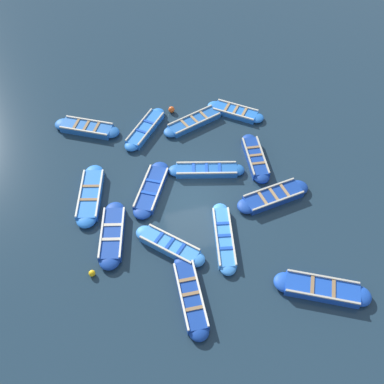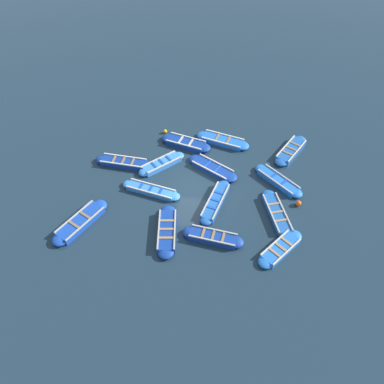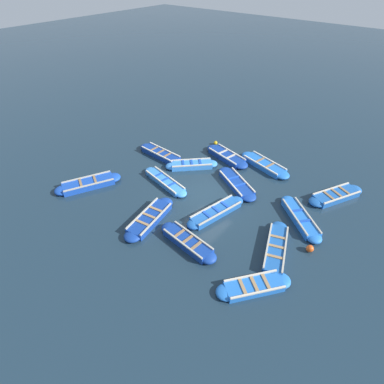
{
  "view_description": "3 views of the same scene",
  "coord_description": "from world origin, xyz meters",
  "px_view_note": "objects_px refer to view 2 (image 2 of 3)",
  "views": [
    {
      "loc": [
        3.22,
        13.02,
        16.71
      ],
      "look_at": [
        -0.0,
        0.01,
        0.5
      ],
      "focal_mm": 42.0,
      "sensor_mm": 36.0,
      "label": 1
    },
    {
      "loc": [
        -15.91,
        -2.55,
        17.19
      ],
      "look_at": [
        -0.83,
        0.01,
        0.48
      ],
      "focal_mm": 35.0,
      "sensor_mm": 36.0,
      "label": 2
    },
    {
      "loc": [
        -11.17,
        -8.0,
        11.08
      ],
      "look_at": [
        -0.75,
        0.52,
        0.33
      ],
      "focal_mm": 28.0,
      "sensor_mm": 36.0,
      "label": 3
    }
  ],
  "objects_px": {
    "boat_tucked": "(277,214)",
    "boat_mid_row": "(215,202)",
    "boat_outer_left": "(223,141)",
    "boat_centre": "(280,249)",
    "boat_end_of_row": "(278,181)",
    "boat_alongside": "(124,162)",
    "buoy_white_drifting": "(298,203)",
    "boat_stern_in": "(213,237)",
    "boat_drifting": "(167,231)",
    "buoy_orange_near": "(172,139)",
    "boat_broadside": "(291,150)",
    "boat_far_corner": "(213,168)",
    "boat_inner_gap": "(186,143)",
    "boat_bow_out": "(162,164)",
    "boat_outer_right": "(151,190)",
    "buoy_yellow_far": "(165,131)",
    "boat_near_quay": "(80,222)"
  },
  "relations": [
    {
      "from": "boat_near_quay",
      "to": "buoy_orange_near",
      "type": "height_order",
      "value": "boat_near_quay"
    },
    {
      "from": "boat_broadside",
      "to": "boat_alongside",
      "type": "xyz_separation_m",
      "value": [
        -3.1,
        10.99,
        0.0
      ]
    },
    {
      "from": "boat_near_quay",
      "to": "boat_outer_right",
      "type": "distance_m",
      "value": 4.62
    },
    {
      "from": "boat_centre",
      "to": "boat_broadside",
      "type": "bearing_deg",
      "value": -4.31
    },
    {
      "from": "boat_tucked",
      "to": "boat_broadside",
      "type": "relative_size",
      "value": 1.05
    },
    {
      "from": "boat_far_corner",
      "to": "boat_inner_gap",
      "type": "xyz_separation_m",
      "value": [
        2.17,
        2.18,
        0.03
      ]
    },
    {
      "from": "boat_end_of_row",
      "to": "buoy_yellow_far",
      "type": "relative_size",
      "value": 11.66
    },
    {
      "from": "boat_centre",
      "to": "boat_outer_left",
      "type": "distance_m",
      "value": 9.47
    },
    {
      "from": "boat_centre",
      "to": "boat_broadside",
      "type": "relative_size",
      "value": 0.86
    },
    {
      "from": "boat_stern_in",
      "to": "boat_drifting",
      "type": "height_order",
      "value": "boat_stern_in"
    },
    {
      "from": "buoy_orange_near",
      "to": "boat_stern_in",
      "type": "bearing_deg",
      "value": -153.59
    },
    {
      "from": "boat_outer_left",
      "to": "buoy_yellow_far",
      "type": "relative_size",
      "value": 13.98
    },
    {
      "from": "boat_mid_row",
      "to": "boat_centre",
      "type": "bearing_deg",
      "value": -124.96
    },
    {
      "from": "boat_near_quay",
      "to": "boat_centre",
      "type": "height_order",
      "value": "boat_near_quay"
    },
    {
      "from": "boat_inner_gap",
      "to": "buoy_orange_near",
      "type": "relative_size",
      "value": 12.16
    },
    {
      "from": "boat_far_corner",
      "to": "boat_inner_gap",
      "type": "distance_m",
      "value": 3.08
    },
    {
      "from": "boat_tucked",
      "to": "boat_alongside",
      "type": "xyz_separation_m",
      "value": [
        2.69,
        10.14,
        0.03
      ]
    },
    {
      "from": "boat_bow_out",
      "to": "boat_alongside",
      "type": "height_order",
      "value": "boat_alongside"
    },
    {
      "from": "boat_inner_gap",
      "to": "buoy_orange_near",
      "type": "height_order",
      "value": "boat_inner_gap"
    },
    {
      "from": "boat_bow_out",
      "to": "boat_broadside",
      "type": "relative_size",
      "value": 0.81
    },
    {
      "from": "buoy_yellow_far",
      "to": "boat_end_of_row",
      "type": "bearing_deg",
      "value": -114.43
    },
    {
      "from": "boat_drifting",
      "to": "boat_mid_row",
      "type": "bearing_deg",
      "value": -42.52
    },
    {
      "from": "boat_near_quay",
      "to": "buoy_yellow_far",
      "type": "xyz_separation_m",
      "value": [
        8.99,
        -3.0,
        -0.05
      ]
    },
    {
      "from": "boat_mid_row",
      "to": "boat_outer_left",
      "type": "xyz_separation_m",
      "value": [
        5.78,
        0.21,
        0.0
      ]
    },
    {
      "from": "boat_far_corner",
      "to": "buoy_white_drifting",
      "type": "relative_size",
      "value": 10.4
    },
    {
      "from": "boat_end_of_row",
      "to": "boat_mid_row",
      "type": "relative_size",
      "value": 0.85
    },
    {
      "from": "boat_far_corner",
      "to": "boat_end_of_row",
      "type": "height_order",
      "value": "boat_end_of_row"
    },
    {
      "from": "boat_near_quay",
      "to": "buoy_orange_near",
      "type": "relative_size",
      "value": 12.78
    },
    {
      "from": "boat_centre",
      "to": "boat_end_of_row",
      "type": "bearing_deg",
      "value": 2.21
    },
    {
      "from": "boat_near_quay",
      "to": "boat_end_of_row",
      "type": "xyz_separation_m",
      "value": [
        5.28,
        -11.16,
        -0.02
      ]
    },
    {
      "from": "boat_far_corner",
      "to": "boat_drifting",
      "type": "distance_m",
      "value": 5.83
    },
    {
      "from": "boat_bow_out",
      "to": "boat_tucked",
      "type": "bearing_deg",
      "value": -111.52
    },
    {
      "from": "boat_outer_left",
      "to": "buoy_orange_near",
      "type": "bearing_deg",
      "value": 96.58
    },
    {
      "from": "boat_centre",
      "to": "buoy_white_drifting",
      "type": "xyz_separation_m",
      "value": [
        3.45,
        -1.02,
        0.03
      ]
    },
    {
      "from": "buoy_white_drifting",
      "to": "boat_bow_out",
      "type": "bearing_deg",
      "value": 77.3
    },
    {
      "from": "boat_broadside",
      "to": "buoy_white_drifting",
      "type": "bearing_deg",
      "value": -175.2
    },
    {
      "from": "boat_inner_gap",
      "to": "buoy_orange_near",
      "type": "distance_m",
      "value": 1.09
    },
    {
      "from": "boat_drifting",
      "to": "buoy_white_drifting",
      "type": "xyz_separation_m",
      "value": [
        3.34,
        -7.35,
        -0.0
      ]
    },
    {
      "from": "boat_alongside",
      "to": "buoy_white_drifting",
      "type": "height_order",
      "value": "boat_alongside"
    },
    {
      "from": "boat_drifting",
      "to": "buoy_yellow_far",
      "type": "relative_size",
      "value": 13.55
    },
    {
      "from": "boat_end_of_row",
      "to": "buoy_orange_near",
      "type": "height_order",
      "value": "boat_end_of_row"
    },
    {
      "from": "boat_outer_left",
      "to": "boat_bow_out",
      "type": "bearing_deg",
      "value": 129.67
    },
    {
      "from": "boat_outer_right",
      "to": "boat_broadside",
      "type": "bearing_deg",
      "value": -58.78
    },
    {
      "from": "boat_outer_left",
      "to": "boat_mid_row",
      "type": "bearing_deg",
      "value": -177.88
    },
    {
      "from": "boat_tucked",
      "to": "boat_mid_row",
      "type": "distance_m",
      "value": 3.7
    },
    {
      "from": "boat_centre",
      "to": "buoy_yellow_far",
      "type": "bearing_deg",
      "value": 43.3
    },
    {
      "from": "boat_near_quay",
      "to": "boat_centre",
      "type": "distance_m",
      "value": 11.36
    },
    {
      "from": "boat_mid_row",
      "to": "boat_drifting",
      "type": "bearing_deg",
      "value": 137.48
    },
    {
      "from": "boat_near_quay",
      "to": "boat_end_of_row",
      "type": "relative_size",
      "value": 1.19
    },
    {
      "from": "boat_centre",
      "to": "boat_end_of_row",
      "type": "xyz_separation_m",
      "value": [
        5.17,
        0.2,
        0.02
      ]
    }
  ]
}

